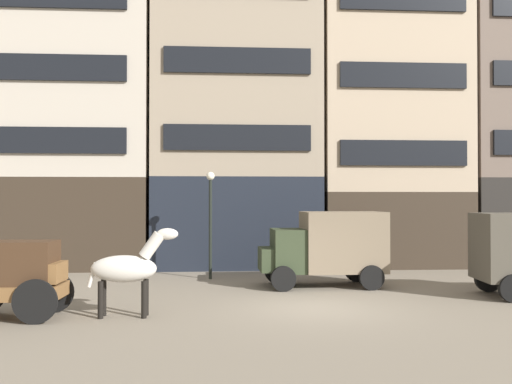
# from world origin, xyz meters

# --- Properties ---
(ground_plane) EXTENTS (120.00, 120.00, 0.00)m
(ground_plane) POSITION_xyz_m (0.00, 0.00, 0.00)
(ground_plane) COLOR slate
(building_far_left) EXTENTS (10.32, 7.22, 16.69)m
(building_far_left) POSITION_xyz_m (-10.71, 11.42, 8.38)
(building_far_left) COLOR #33281E
(building_far_left) RESTS_ON ground_plane
(building_center_left) EXTENTS (7.97, 7.22, 17.75)m
(building_center_left) POSITION_xyz_m (-1.91, 11.42, 8.92)
(building_center_left) COLOR black
(building_center_left) RESTS_ON ground_plane
(building_center_right) EXTENTS (7.16, 7.22, 17.43)m
(building_center_right) POSITION_xyz_m (5.31, 11.42, 8.76)
(building_center_right) COLOR #33281E
(building_center_right) RESTS_ON ground_plane
(cargo_wagon) EXTENTS (2.92, 1.54, 1.98)m
(cargo_wagon) POSITION_xyz_m (-8.00, -0.82, 1.15)
(cargo_wagon) COLOR brown
(cargo_wagon) RESTS_ON ground_plane
(draft_horse) EXTENTS (2.34, 0.62, 2.30)m
(draft_horse) POSITION_xyz_m (-5.05, -0.82, 1.27)
(draft_horse) COLOR beige
(draft_horse) RESTS_ON ground_plane
(delivery_truck_near) EXTENTS (4.39, 2.22, 2.62)m
(delivery_truck_near) POSITION_xyz_m (1.09, 3.86, 1.42)
(delivery_truck_near) COLOR #2D3823
(delivery_truck_near) RESTS_ON ground_plane
(streetlamp_curbside) EXTENTS (0.32, 0.32, 4.12)m
(streetlamp_curbside) POSITION_xyz_m (-3.03, 5.91, 2.67)
(streetlamp_curbside) COLOR black
(streetlamp_curbside) RESTS_ON ground_plane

